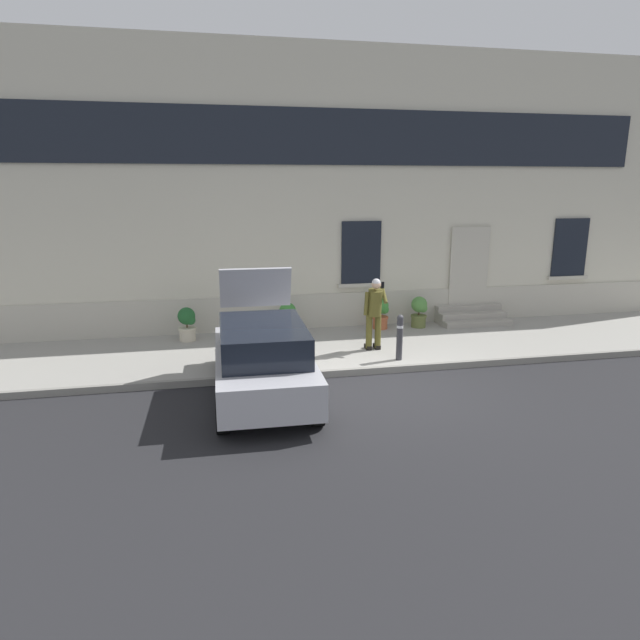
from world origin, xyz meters
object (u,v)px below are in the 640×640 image
object	(u,v)px
planter_charcoal	(288,318)
planter_terracotta	(381,312)
planter_olive	(419,311)
hatchback_car_silver	(263,359)
bollard_near_person	(400,336)
planter_cream	(187,323)
person_on_phone	(374,309)

from	to	relation	value
planter_charcoal	planter_terracotta	xyz separation A→B (m)	(2.58, 0.12, 0.00)
planter_olive	hatchback_car_silver	bearing A→B (deg)	-139.40
bollard_near_person	planter_charcoal	distance (m)	3.40
planter_terracotta	planter_olive	world-z (taller)	same
hatchback_car_silver	planter_charcoal	world-z (taller)	hatchback_car_silver
hatchback_car_silver	planter_cream	size ratio (longest dim) A/B	4.76
planter_cream	planter_charcoal	xyz separation A→B (m)	(2.58, 0.07, 0.00)
planter_terracotta	bollard_near_person	bearing A→B (deg)	-98.95
planter_terracotta	hatchback_car_silver	bearing A→B (deg)	-131.53
bollard_near_person	planter_cream	size ratio (longest dim) A/B	1.22
hatchback_car_silver	planter_charcoal	size ratio (longest dim) A/B	4.76
bollard_near_person	planter_charcoal	xyz separation A→B (m)	(-2.15, 2.63, -0.11)
person_on_phone	planter_terracotta	world-z (taller)	person_on_phone
hatchback_car_silver	planter_olive	xyz separation A→B (m)	(4.73, 4.06, -0.19)
hatchback_car_silver	planter_cream	world-z (taller)	hatchback_car_silver
person_on_phone	hatchback_car_silver	bearing A→B (deg)	-140.21
person_on_phone	planter_olive	size ratio (longest dim) A/B	2.03
person_on_phone	planter_olive	world-z (taller)	person_on_phone
bollard_near_person	planter_cream	bearing A→B (deg)	151.54
person_on_phone	planter_olive	xyz separation A→B (m)	(1.87, 1.86, -0.54)
planter_olive	bollard_near_person	bearing A→B (deg)	-119.49
hatchback_car_silver	planter_cream	distance (m)	4.20
planter_terracotta	planter_olive	distance (m)	1.10
person_on_phone	planter_cream	bearing A→B (deg)	160.89
person_on_phone	planter_terracotta	xyz separation A→B (m)	(0.78, 1.91, -0.54)
planter_cream	planter_olive	distance (m)	6.26
planter_cream	planter_terracotta	distance (m)	5.16
person_on_phone	planter_olive	bearing A→B (deg)	47.23
person_on_phone	planter_charcoal	distance (m)	2.60
hatchback_car_silver	planter_terracotta	distance (m)	5.49
bollard_near_person	planter_terracotta	size ratio (longest dim) A/B	1.22
planter_cream	planter_charcoal	distance (m)	2.58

